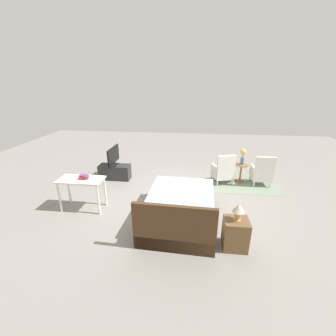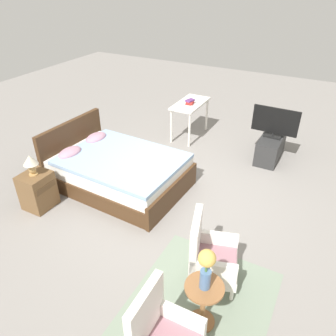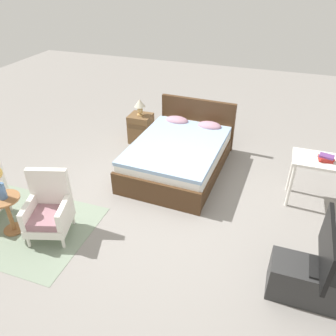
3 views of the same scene
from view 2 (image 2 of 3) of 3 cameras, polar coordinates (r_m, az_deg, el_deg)
The scene contains 12 objects.
ground_plane at distance 5.42m, azimuth 2.03°, elevation -5.04°, with size 16.00×16.00×0.00m, color gray.
floor_rug at distance 3.90m, azimuth 4.40°, elevation -24.52°, with size 2.10×1.50×0.01m.
bed at distance 5.61m, azimuth -8.87°, elevation -0.33°, with size 1.58×2.23×0.96m.
armchair_by_window_right at distance 3.94m, azimuth 7.24°, elevation -15.11°, with size 0.67×0.67×0.92m.
side_table at distance 3.59m, azimuth 6.17°, elevation -21.93°, with size 0.40×0.40×0.57m.
flower_vase at distance 3.20m, azimuth 6.70°, elevation -16.56°, with size 0.17×0.17×0.48m.
nightstand at distance 5.44m, azimuth -21.73°, elevation -3.65°, with size 0.44×0.41×0.58m.
table_lamp at distance 5.19m, azimuth -22.83°, elevation 0.94°, with size 0.22×0.22×0.33m.
tv_stand at distance 6.71m, azimuth 17.42°, elevation 3.47°, with size 0.96×0.40×0.46m.
tv_flatscreen at distance 6.49m, azimuth 18.17°, elevation 7.60°, with size 0.21×0.86×0.58m.
vanity_desk at distance 7.14m, azimuth 3.88°, elevation 10.41°, with size 1.04×0.52×0.78m.
book_stack at distance 7.01m, azimuth 3.84°, elevation 11.43°, with size 0.22×0.18×0.09m.
Camera 2 is at (-3.92, -1.87, 3.24)m, focal length 35.00 mm.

